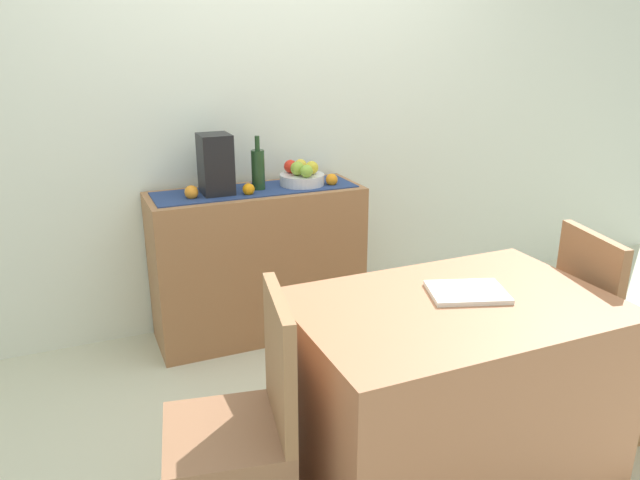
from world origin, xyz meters
name	(u,v)px	position (x,y,z in m)	size (l,w,h in m)	color
ground_plane	(362,408)	(0.00, 0.00, -0.01)	(6.40, 6.40, 0.02)	beige
room_wall_rear	(272,91)	(0.00, 1.18, 1.35)	(6.40, 0.06, 2.70)	silver
sideboard_console	(258,263)	(-0.20, 0.92, 0.43)	(1.17, 0.42, 0.85)	#976540
table_runner	(256,190)	(-0.20, 0.92, 0.85)	(1.10, 0.32, 0.01)	navy
fruit_bowl	(302,179)	(0.07, 0.92, 0.89)	(0.25, 0.25, 0.06)	silver
apple_right	(301,165)	(0.09, 0.99, 0.95)	(0.07, 0.07, 0.07)	gold
apple_front	(291,166)	(0.03, 0.98, 0.95)	(0.07, 0.07, 0.07)	red
apple_upper	(297,169)	(0.04, 0.90, 0.96)	(0.08, 0.08, 0.08)	#89AB36
apple_rear	(306,171)	(0.07, 0.84, 0.95)	(0.07, 0.07, 0.07)	#85B23B
apple_center	(312,168)	(0.12, 0.90, 0.95)	(0.07, 0.07, 0.07)	gold
wine_bottle	(258,169)	(-0.18, 0.92, 0.97)	(0.07, 0.07, 0.30)	#1F3C1E
coffee_maker	(216,165)	(-0.41, 0.92, 1.01)	(0.16, 0.18, 0.32)	black
orange_loose_far	(191,192)	(-0.56, 0.88, 0.89)	(0.07, 0.07, 0.07)	orange
orange_loose_end	(332,180)	(0.23, 0.86, 0.89)	(0.07, 0.07, 0.07)	orange
orange_loose_near_bowl	(249,189)	(-0.26, 0.83, 0.88)	(0.06, 0.06, 0.06)	orange
dining_table	(448,391)	(0.09, -0.52, 0.37)	(1.17, 0.77, 0.74)	#A06645
open_book	(467,292)	(0.18, -0.48, 0.75)	(0.28, 0.21, 0.02)	white
chair_near_window	(234,475)	(-0.75, -0.52, 0.27)	(0.46, 0.46, 0.90)	#8B5E41
chair_by_corner	(608,369)	(0.94, -0.52, 0.27)	(0.47, 0.47, 0.90)	#94653C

